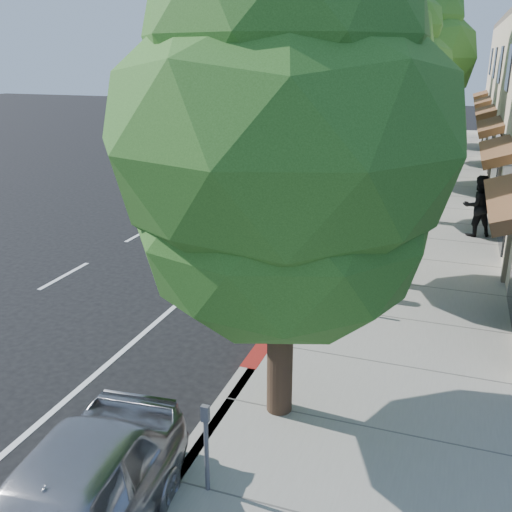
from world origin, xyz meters
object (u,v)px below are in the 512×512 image
at_px(street_tree_5, 427,71).
at_px(pedestrian, 478,206).
at_px(street_tree_1, 359,107).
at_px(street_tree_3, 410,61).
at_px(street_tree_0, 283,146).
at_px(bicycle, 264,269).
at_px(street_tree_4, 420,64).
at_px(street_tree_2, 392,78).
at_px(silver_suv, 311,229).
at_px(cyclist, 316,260).
at_px(dark_sedan, 330,202).
at_px(dark_suv_far, 368,133).
at_px(white_pickup, 348,150).

distance_m(street_tree_5, pedestrian, 19.75).
relative_size(street_tree_1, street_tree_3, 0.82).
distance_m(street_tree_0, bicycle, 6.57).
xyz_separation_m(street_tree_4, bicycle, (-1.92, -19.00, -4.51)).
xyz_separation_m(street_tree_2, bicycle, (-1.92, -7.00, -4.25)).
distance_m(street_tree_2, silver_suv, 6.12).
height_order(bicycle, pedestrian, pedestrian).
bearing_deg(pedestrian, street_tree_3, -92.59).
distance_m(cyclist, pedestrian, 6.83).
height_order(street_tree_1, dark_sedan, street_tree_1).
relative_size(street_tree_3, dark_suv_far, 1.80).
bearing_deg(white_pickup, street_tree_1, -83.02).
relative_size(dark_sedan, dark_suv_far, 0.89).
distance_m(street_tree_1, bicycle, 4.40).
xyz_separation_m(street_tree_0, street_tree_3, (0.00, 18.00, 0.90)).
relative_size(street_tree_2, dark_suv_far, 1.58).
relative_size(silver_suv, white_pickup, 1.12).
distance_m(street_tree_0, street_tree_3, 18.02).
bearing_deg(street_tree_5, bicycle, -94.40).
xyz_separation_m(street_tree_3, dark_sedan, (-1.68, -6.68, -4.50)).
relative_size(street_tree_2, silver_suv, 1.24).
height_order(street_tree_4, bicycle, street_tree_4).
height_order(street_tree_2, cyclist, street_tree_2).
bearing_deg(street_tree_2, cyclist, -95.31).
bearing_deg(street_tree_1, silver_suv, 133.03).
xyz_separation_m(bicycle, silver_suv, (0.52, 2.50, 0.35)).
relative_size(street_tree_1, street_tree_2, 0.93).
bearing_deg(pedestrian, dark_sedan, -31.82).
relative_size(bicycle, dark_sedan, 0.44).
xyz_separation_m(cyclist, dark_sedan, (-1.03, 6.32, -0.18)).
bearing_deg(street_tree_3, white_pickup, 127.56).
bearing_deg(street_tree_3, silver_suv, -97.59).
relative_size(street_tree_2, cyclist, 4.25).
bearing_deg(street_tree_0, street_tree_5, 90.00).
xyz_separation_m(street_tree_5, cyclist, (-0.65, -25.00, -3.58)).
relative_size(street_tree_2, street_tree_4, 0.96).
height_order(cyclist, dark_suv_far, cyclist).
distance_m(street_tree_5, dark_suv_far, 4.91).
bearing_deg(pedestrian, silver_suv, 11.42).
distance_m(street_tree_2, white_pickup, 11.22).
distance_m(street_tree_2, dark_sedan, 4.44).
height_order(street_tree_5, bicycle, street_tree_5).
height_order(street_tree_3, bicycle, street_tree_3).
distance_m(street_tree_3, dark_suv_far, 12.19).
distance_m(street_tree_4, cyclist, 19.45).
bearing_deg(white_pickup, street_tree_3, -56.41).
distance_m(silver_suv, dark_sedan, 3.83).
bearing_deg(pedestrian, street_tree_4, -102.36).
bearing_deg(dark_sedan, cyclist, -85.20).
distance_m(street_tree_0, street_tree_4, 24.01).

